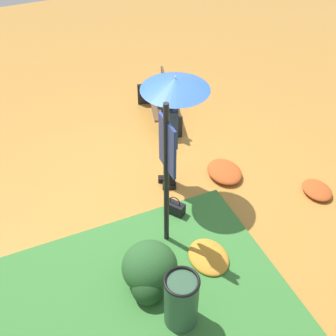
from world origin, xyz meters
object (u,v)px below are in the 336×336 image
Objects in this scene: person_with_umbrella at (173,105)px; park_bench at (161,101)px; handbag at (175,209)px; trash_bin at (181,302)px; info_sign_post at (167,163)px.

park_bench is (-1.86, 0.60, -1.15)m from person_with_umbrella.
trash_bin is (1.64, -0.67, 0.29)m from handbag.
trash_bin reaches higher than park_bench.
person_with_umbrella reaches higher than park_bench.
person_with_umbrella is at bearing 152.41° from info_sign_post.
info_sign_post reaches higher than handbag.
info_sign_post is 1.64m from trash_bin.
park_bench is at bearing 161.63° from handbag.
handbag is 2.60m from park_bench.
handbag is 0.44× the size of trash_bin.
park_bench is (-2.86, 1.12, -1.04)m from info_sign_post.
handbag is at bearing 143.28° from info_sign_post.
info_sign_post is at bearing -21.36° from park_bench.
info_sign_post is 1.61× the size of park_bench.
person_with_umbrella reaches higher than handbag.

